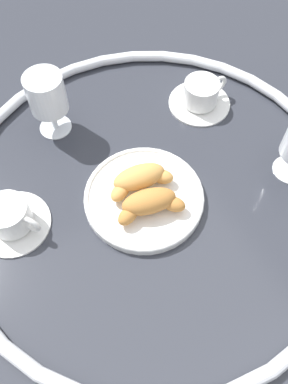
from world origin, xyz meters
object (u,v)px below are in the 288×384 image
at_px(coffee_cup_near, 11,218).
at_px(juice_glass_right, 47,97).
at_px(croissant_small, 149,203).
at_px(pastry_plate, 144,197).
at_px(coffee_cup_far, 201,95).
at_px(croissant_large, 140,179).

xyz_separation_m(coffee_cup_near, juice_glass_right, (-0.15, -0.18, 0.07)).
relative_size(croissant_small, juice_glass_right, 0.95).
distance_m(pastry_plate, juice_glass_right, 0.27).
bearing_deg(pastry_plate, coffee_cup_near, -16.57).
relative_size(coffee_cup_near, coffee_cup_far, 1.00).
bearing_deg(coffee_cup_far, croissant_large, 30.78).
bearing_deg(coffee_cup_far, croissant_small, 38.74).
distance_m(coffee_cup_near, coffee_cup_far, 0.47).
distance_m(coffee_cup_far, juice_glass_right, 0.33).
height_order(coffee_cup_near, juice_glass_right, juice_glass_right).
bearing_deg(croissant_small, croissant_large, -100.20).
xyz_separation_m(croissant_small, coffee_cup_near, (0.23, -0.10, -0.01)).
height_order(croissant_small, coffee_cup_far, same).
relative_size(pastry_plate, croissant_large, 1.67).
relative_size(croissant_large, coffee_cup_far, 1.00).
relative_size(croissant_large, juice_glass_right, 0.97).
bearing_deg(croissant_small, coffee_cup_near, -23.61).
bearing_deg(juice_glass_right, coffee_cup_near, 49.10).
xyz_separation_m(coffee_cup_far, juice_glass_right, (0.31, -0.09, 0.07)).
bearing_deg(croissant_small, coffee_cup_far, -141.26).
xyz_separation_m(pastry_plate, croissant_small, (0.01, 0.03, 0.03)).
bearing_deg(coffee_cup_near, croissant_small, 156.39).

